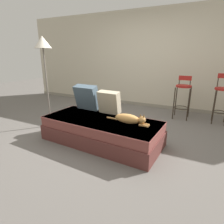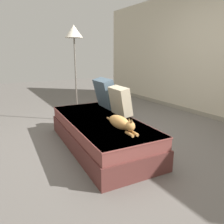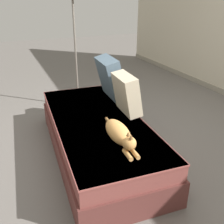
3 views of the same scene
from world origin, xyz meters
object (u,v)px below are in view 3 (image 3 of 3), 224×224
(couch, at_px, (98,136))
(throw_pillow_corner, at_px, (111,77))
(throw_pillow_middle, at_px, (127,94))
(cat, at_px, (119,133))

(couch, xyz_separation_m, throw_pillow_corner, (-0.53, 0.37, 0.45))
(couch, relative_size, throw_pillow_middle, 4.89)
(couch, bearing_deg, cat, 2.56)
(throw_pillow_corner, distance_m, throw_pillow_middle, 0.50)
(throw_pillow_corner, bearing_deg, throw_pillow_middle, -3.50)
(throw_pillow_corner, height_order, throw_pillow_middle, throw_pillow_corner)
(throw_pillow_corner, relative_size, throw_pillow_middle, 1.16)
(throw_pillow_corner, relative_size, cat, 0.66)
(throw_pillow_middle, bearing_deg, couch, -85.10)
(cat, bearing_deg, throw_pillow_middle, 148.33)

